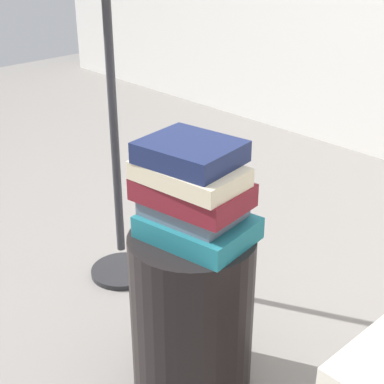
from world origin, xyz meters
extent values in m
plane|color=gray|center=(0.00, 0.00, 0.00)|extent=(8.00, 8.00, 0.00)
cylinder|color=black|center=(0.00, 0.00, 0.24)|extent=(0.35, 0.35, 0.48)
cube|color=#1E727F|center=(0.01, 0.01, 0.51)|extent=(0.31, 0.25, 0.06)
cube|color=slate|center=(-0.01, 0.01, 0.56)|extent=(0.26, 0.21, 0.04)
cube|color=maroon|center=(0.00, 0.00, 0.62)|extent=(0.30, 0.22, 0.06)
cube|color=beige|center=(0.00, -0.01, 0.67)|extent=(0.29, 0.20, 0.05)
cube|color=#19234C|center=(-0.01, 0.01, 0.72)|extent=(0.26, 0.23, 0.05)
cylinder|color=#262628|center=(-0.59, 0.19, 0.01)|extent=(0.24, 0.24, 0.02)
cylinder|color=#333338|center=(-0.59, 0.19, 0.63)|extent=(0.03, 0.03, 1.04)
camera|label=1|loc=(0.96, -0.92, 1.25)|focal=54.52mm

